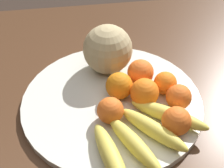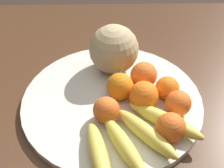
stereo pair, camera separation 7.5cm
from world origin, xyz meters
name	(u,v)px [view 2 (the right image)]	position (x,y,z in m)	size (l,w,h in m)	color
kitchen_table	(125,135)	(0.00, 0.00, 0.64)	(1.41, 1.15, 0.72)	#4C301E
fruit_bowl	(112,101)	(-0.03, 0.03, 0.73)	(0.45, 0.45, 0.02)	silver
melon	(114,49)	(-0.03, 0.15, 0.80)	(0.13, 0.13, 0.13)	tan
banana_bunch	(133,138)	(0.01, -0.11, 0.76)	(0.27, 0.26, 0.04)	brown
orange_front_left	(171,127)	(0.09, -0.09, 0.77)	(0.07, 0.07, 0.07)	orange
orange_front_right	(178,103)	(0.12, -0.01, 0.77)	(0.06, 0.06, 0.06)	orange
orange_mid_center	(120,86)	(-0.02, 0.04, 0.77)	(0.07, 0.07, 0.07)	orange
orange_back_left	(167,88)	(0.10, 0.04, 0.77)	(0.06, 0.06, 0.06)	orange
orange_back_right	(106,110)	(-0.05, -0.03, 0.77)	(0.06, 0.06, 0.06)	orange
orange_top_small	(144,96)	(0.04, 0.01, 0.77)	(0.07, 0.07, 0.07)	orange
orange_side_extra	(144,75)	(0.05, 0.08, 0.77)	(0.07, 0.07, 0.07)	orange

